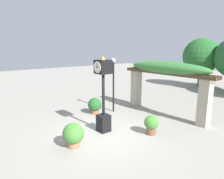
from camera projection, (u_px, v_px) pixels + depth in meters
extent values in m
plane|color=gray|center=(105.00, 134.00, 8.91)|extent=(60.00, 60.00, 0.00)
cube|color=black|center=(104.00, 123.00, 9.18)|extent=(0.51, 0.51, 0.79)
cylinder|color=black|center=(103.00, 95.00, 8.91)|extent=(0.13, 0.13, 1.85)
cylinder|color=gold|center=(103.00, 74.00, 8.72)|extent=(0.21, 0.21, 0.04)
cube|color=black|center=(103.00, 67.00, 8.65)|extent=(0.60, 0.60, 0.60)
cylinder|color=beige|center=(97.00, 67.00, 8.46)|extent=(0.49, 0.02, 0.49)
cylinder|color=beige|center=(109.00, 66.00, 8.85)|extent=(0.49, 0.02, 0.49)
cube|color=black|center=(97.00, 67.00, 8.45)|extent=(0.17, 0.01, 0.02)
cube|color=black|center=(97.00, 65.00, 8.44)|extent=(0.02, 0.01, 0.16)
cone|color=gold|center=(103.00, 58.00, 8.57)|extent=(0.21, 0.21, 0.18)
cube|color=#A89E89|center=(136.00, 88.00, 13.11)|extent=(0.51, 0.51, 2.34)
cube|color=#A89E89|center=(205.00, 103.00, 9.65)|extent=(0.51, 0.51, 2.34)
cube|color=#4C3823|center=(164.00, 73.00, 10.96)|extent=(5.69, 0.13, 0.18)
cube|color=#4C3823|center=(166.00, 73.00, 11.12)|extent=(5.69, 0.13, 0.18)
cube|color=#4C3823|center=(169.00, 72.00, 11.28)|extent=(5.69, 0.13, 0.18)
ellipsoid|color=#387A38|center=(167.00, 68.00, 11.07)|extent=(5.08, 1.11, 0.70)
cylinder|color=#B26B4C|center=(74.00, 144.00, 7.76)|extent=(0.48, 0.48, 0.24)
sphere|color=#427F33|center=(73.00, 134.00, 7.67)|extent=(0.83, 0.83, 0.83)
cylinder|color=brown|center=(151.00, 131.00, 8.90)|extent=(0.42, 0.42, 0.31)
sphere|color=#427F33|center=(151.00, 123.00, 8.82)|extent=(0.64, 0.64, 0.64)
cylinder|color=#9E563D|center=(95.00, 111.00, 11.72)|extent=(0.43, 0.43, 0.24)
sphere|color=#235B28|center=(95.00, 105.00, 11.63)|extent=(0.79, 0.79, 0.79)
cylinder|color=black|center=(113.00, 87.00, 11.83)|extent=(0.10, 0.10, 2.96)
sphere|color=white|center=(113.00, 60.00, 11.51)|extent=(0.26, 0.26, 0.26)
cylinder|color=brown|center=(199.00, 78.00, 19.62)|extent=(0.28, 0.28, 1.81)
sphere|color=#235B28|center=(201.00, 56.00, 19.19)|extent=(3.40, 3.40, 3.40)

